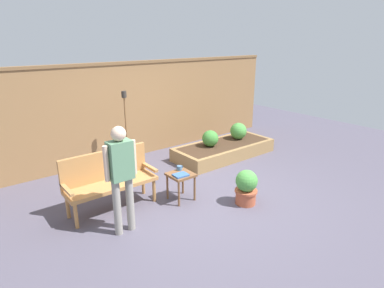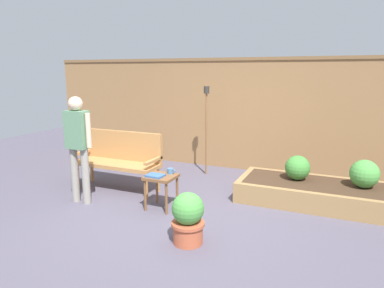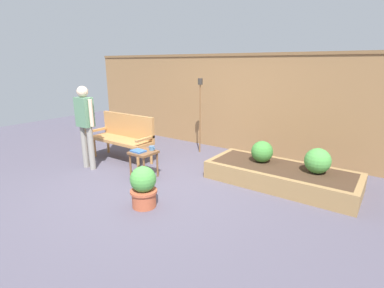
% 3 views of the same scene
% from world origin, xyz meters
% --- Properties ---
extents(ground_plane, '(14.00, 14.00, 0.00)m').
position_xyz_m(ground_plane, '(0.00, 0.00, 0.00)').
color(ground_plane, '#514C5B').
extents(fence_back, '(8.40, 0.14, 2.16)m').
position_xyz_m(fence_back, '(0.00, 2.60, 1.09)').
color(fence_back, olive).
rests_on(fence_back, ground_plane).
extents(garden_bench, '(1.44, 0.48, 0.94)m').
position_xyz_m(garden_bench, '(-1.38, 0.65, 0.54)').
color(garden_bench, '#B77F47').
rests_on(garden_bench, ground_plane).
extents(side_table, '(0.40, 0.40, 0.48)m').
position_xyz_m(side_table, '(-0.33, 0.14, 0.40)').
color(side_table, brown).
rests_on(side_table, ground_plane).
extents(cup_on_table, '(0.12, 0.09, 0.08)m').
position_xyz_m(cup_on_table, '(-0.25, 0.28, 0.52)').
color(cup_on_table, teal).
rests_on(cup_on_table, side_table).
extents(book_on_table, '(0.25, 0.20, 0.03)m').
position_xyz_m(book_on_table, '(-0.38, 0.07, 0.49)').
color(book_on_table, '#38609E').
rests_on(book_on_table, side_table).
extents(potted_boxwood, '(0.38, 0.38, 0.59)m').
position_xyz_m(potted_boxwood, '(0.44, -0.64, 0.30)').
color(potted_boxwood, '#B75638').
rests_on(potted_boxwood, ground_plane).
extents(raised_planter_bed, '(2.40, 1.00, 0.30)m').
position_xyz_m(raised_planter_bed, '(1.73, 1.24, 0.15)').
color(raised_planter_bed, '#997547').
rests_on(raised_planter_bed, ground_plane).
extents(shrub_near_bench, '(0.37, 0.37, 0.37)m').
position_xyz_m(shrub_near_bench, '(1.36, 1.31, 0.48)').
color(shrub_near_bench, brown).
rests_on(shrub_near_bench, raised_planter_bed).
extents(shrub_far_corner, '(0.40, 0.40, 0.40)m').
position_xyz_m(shrub_far_corner, '(2.27, 1.31, 0.50)').
color(shrub_far_corner, brown).
rests_on(shrub_far_corner, raised_planter_bed).
extents(tiki_torch, '(0.10, 0.10, 1.64)m').
position_xyz_m(tiki_torch, '(-0.37, 1.96, 1.13)').
color(tiki_torch, brown).
rests_on(tiki_torch, ground_plane).
extents(person_by_bench, '(0.47, 0.20, 1.56)m').
position_xyz_m(person_by_bench, '(-1.52, -0.13, 0.93)').
color(person_by_bench, gray).
rests_on(person_by_bench, ground_plane).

